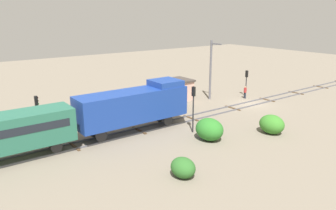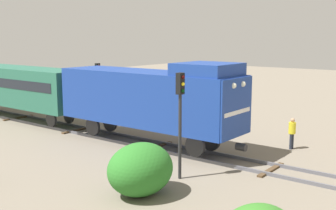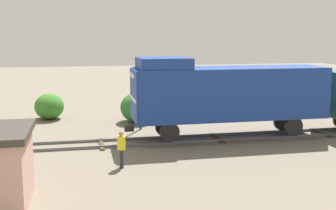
# 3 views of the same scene
# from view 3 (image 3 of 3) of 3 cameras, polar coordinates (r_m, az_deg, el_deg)

# --- Properties ---
(locomotive) EXTENTS (2.90, 11.60, 4.60)m
(locomotive) POSITION_cam_3_polar(r_m,az_deg,el_deg) (24.34, 7.89, 1.82)
(locomotive) COLOR navy
(locomotive) RESTS_ON railway_track
(traffic_signal_mid) EXTENTS (0.32, 0.34, 4.56)m
(traffic_signal_mid) POSITION_cam_3_polar(r_m,az_deg,el_deg) (26.52, -3.82, 3.33)
(traffic_signal_mid) COLOR #262628
(traffic_signal_mid) RESTS_ON ground
(worker_by_signal) EXTENTS (0.38, 0.38, 1.70)m
(worker_by_signal) POSITION_cam_3_polar(r_m,az_deg,el_deg) (19.25, -6.33, -5.58)
(worker_by_signal) COLOR #262B38
(worker_by_signal) RESTS_ON ground
(bush_near) EXTENTS (2.52, 2.06, 1.83)m
(bush_near) POSITION_cam_3_polar(r_m,az_deg,el_deg) (31.36, -15.79, -0.18)
(bush_near) COLOR #347626
(bush_near) RESTS_ON ground
(bush_mid) EXTENTS (1.99, 1.63, 1.45)m
(bush_mid) POSITION_cam_3_polar(r_m,az_deg,el_deg) (34.57, 5.45, 0.68)
(bush_mid) COLOR #2B6026
(bush_mid) RESTS_ON ground
(bush_far) EXTENTS (2.80, 2.29, 2.04)m
(bush_far) POSITION_cam_3_polar(r_m,az_deg,el_deg) (29.21, -4.22, -0.33)
(bush_far) COLOR #2A7026
(bush_far) RESTS_ON ground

